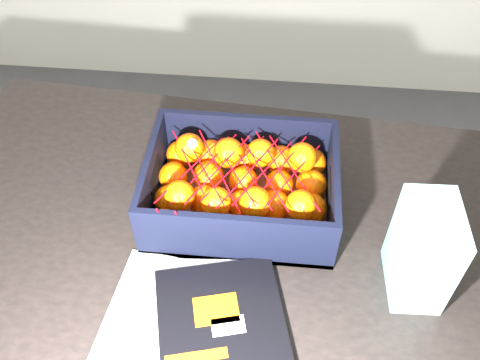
# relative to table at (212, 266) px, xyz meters

# --- Properties ---
(room_shell) EXTENTS (3.54, 3.54, 2.50)m
(room_shell) POSITION_rel_table_xyz_m (0.12, -0.27, 0.60)
(room_shell) COLOR beige
(room_shell) RESTS_ON ground
(table) EXTENTS (1.26, 0.89, 0.75)m
(table) POSITION_rel_table_xyz_m (0.00, 0.00, 0.00)
(table) COLOR black
(table) RESTS_ON ground
(magazine_stack) EXTENTS (0.36, 0.32, 0.02)m
(magazine_stack) POSITION_rel_table_xyz_m (0.01, -0.20, 0.11)
(magazine_stack) COLOR silver
(magazine_stack) RESTS_ON table
(produce_crate) EXTENTS (0.36, 0.27, 0.13)m
(produce_crate) POSITION_rel_table_xyz_m (0.05, 0.09, 0.14)
(produce_crate) COLOR brown
(produce_crate) RESTS_ON table
(clementine_heap) EXTENTS (0.34, 0.25, 0.11)m
(clementine_heap) POSITION_rel_table_xyz_m (0.05, 0.09, 0.15)
(clementine_heap) COLOR #FF5905
(clementine_heap) RESTS_ON produce_crate
(mesh_net) EXTENTS (0.29, 0.24, 0.09)m
(mesh_net) POSITION_rel_table_xyz_m (0.04, 0.07, 0.21)
(mesh_net) COLOR red
(mesh_net) RESTS_ON clementine_heap
(retail_carton) EXTENTS (0.09, 0.13, 0.19)m
(retail_carton) POSITION_rel_table_xyz_m (0.37, -0.06, 0.19)
(retail_carton) COLOR white
(retail_carton) RESTS_ON table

